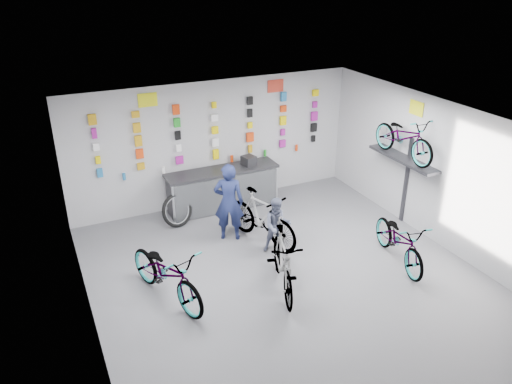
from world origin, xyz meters
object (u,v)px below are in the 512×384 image
counter (223,189)px  customer (277,225)px  bike_service (262,217)px  clerk (229,202)px  bike_right (400,240)px  bike_left (167,273)px  bike_center (283,262)px

counter → customer: bearing=-83.1°
bike_service → clerk: (-0.56, 0.45, 0.28)m
bike_right → customer: 2.41m
bike_left → clerk: size_ratio=1.20×
bike_left → clerk: (1.79, 1.52, 0.32)m
counter → bike_left: size_ratio=1.31×
clerk → bike_service: bearing=167.3°
clerk → counter: bearing=-80.4°
bike_left → bike_service: bearing=6.1°
bike_center → bike_right: 2.50m
clerk → customer: clerk is taller
bike_center → bike_right: (2.50, -0.17, -0.07)m
bike_right → bike_service: size_ratio=0.98×
bike_right → bike_left: bearing=-177.6°
counter → customer: 2.31m
counter → bike_service: bearing=-85.3°
counter → bike_center: bearing=-94.0°
customer → bike_service: bearing=124.5°
bike_center → bike_right: size_ratio=1.00×
counter → clerk: (-0.41, -1.40, 0.37)m
bike_center → customer: (0.53, 1.22, 0.02)m
bike_right → bike_service: 2.80m
counter → bike_left: bike_left is taller
counter → customer: (0.28, -2.30, 0.10)m
bike_right → clerk: clerk is taller
bike_service → clerk: size_ratio=1.12×
bike_left → bike_right: bearing=-28.3°
bike_right → customer: (-1.97, 1.39, 0.10)m
bike_service → customer: size_ratio=1.63×
clerk → bike_center: bearing=120.3°
counter → bike_center: 3.52m
bike_center → bike_service: bike_service is taller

